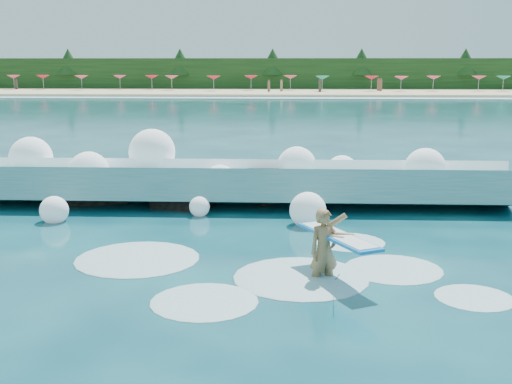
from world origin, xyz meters
TOP-DOWN VIEW (x-y plane):
  - ground at (0.00, 0.00)m, footprint 200.00×200.00m
  - beach at (0.00, 78.00)m, footprint 140.00×20.00m
  - wet_band at (0.00, 67.00)m, footprint 140.00×5.00m
  - treeline at (0.00, 88.00)m, footprint 140.00×4.00m
  - breaking_wave at (-0.80, 6.29)m, footprint 19.78×3.01m
  - rock_cluster at (-1.28, 6.36)m, footprint 8.16×3.20m
  - surfer_with_board at (3.09, -0.96)m, footprint 1.60×2.91m
  - wave_spray at (-1.21, 6.14)m, footprint 15.60×4.65m
  - surf_foam at (1.71, -0.51)m, footprint 9.08×6.07m
  - beach_umbrellas at (-0.10, 80.06)m, footprint 110.18×6.54m
  - beachgoers at (13.11, 75.48)m, footprint 100.21×13.73m

SIDE VIEW (x-z plane):
  - ground at x=0.00m, z-range 0.00..0.00m
  - surf_foam at x=1.71m, z-range -0.07..0.07m
  - wet_band at x=0.00m, z-range 0.00..0.08m
  - beach at x=0.00m, z-range 0.00..0.40m
  - rock_cluster at x=-1.28m, z-range -0.24..1.05m
  - breaking_wave at x=-0.80m, z-range -0.26..1.45m
  - surfer_with_board at x=3.09m, z-range -0.23..1.54m
  - wave_spray at x=-1.21m, z-range -0.09..2.26m
  - beachgoers at x=13.11m, z-range 0.16..2.07m
  - beach_umbrellas at x=-0.10m, z-range 2.00..2.50m
  - treeline at x=0.00m, z-range 0.00..5.00m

